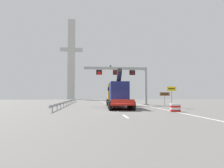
% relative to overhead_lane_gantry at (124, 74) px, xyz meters
% --- Properties ---
extents(ground, '(112.00, 112.00, 0.00)m').
position_rel_overhead_lane_gantry_xyz_m(ground, '(-3.24, -13.58, -5.57)').
color(ground, slate).
extents(lane_markings, '(0.20, 52.79, 0.01)m').
position_rel_overhead_lane_gantry_xyz_m(lane_markings, '(-3.13, 5.51, -5.57)').
color(lane_markings, silver).
rests_on(lane_markings, ground).
extents(edge_line_right, '(0.20, 63.00, 0.01)m').
position_rel_overhead_lane_gantry_xyz_m(edge_line_right, '(2.96, -1.58, -5.57)').
color(edge_line_right, silver).
rests_on(edge_line_right, ground).
extents(overhead_lane_gantry, '(11.86, 0.90, 7.20)m').
position_rel_overhead_lane_gantry_xyz_m(overhead_lane_gantry, '(0.00, 0.00, 0.00)').
color(overhead_lane_gantry, '#9EA0A5').
rests_on(overhead_lane_gantry, ground).
extents(heavy_haul_truck_red, '(3.59, 14.15, 5.30)m').
position_rel_overhead_lane_gantry_xyz_m(heavy_haul_truck_red, '(-2.13, -5.93, -3.58)').
color(heavy_haul_truck_red, red).
rests_on(heavy_haul_truck_red, ground).
extents(exit_sign_yellow, '(1.33, 0.15, 2.97)m').
position_rel_overhead_lane_gantry_xyz_m(exit_sign_yellow, '(5.14, -9.25, -3.35)').
color(exit_sign_yellow, '#9EA0A5').
rests_on(exit_sign_yellow, ground).
extents(tourist_info_sign_brown, '(1.55, 0.15, 2.21)m').
position_rel_overhead_lane_gantry_xyz_m(tourist_info_sign_brown, '(5.26, -6.28, -3.88)').
color(tourist_info_sign_brown, '#9EA0A5').
rests_on(tourist_info_sign_brown, ground).
extents(crash_barrier_striped, '(1.04, 0.59, 0.90)m').
position_rel_overhead_lane_gantry_xyz_m(crash_barrier_striped, '(3.03, -15.37, -5.12)').
color(crash_barrier_striped, red).
rests_on(crash_barrier_striped, ground).
extents(guardrail_left, '(0.13, 36.02, 0.76)m').
position_rel_overhead_lane_gantry_xyz_m(guardrail_left, '(-10.24, 2.43, -5.01)').
color(guardrail_left, '#999EA3').
rests_on(guardrail_left, ground).
extents(bridge_pylon_distant, '(9.00, 2.00, 32.21)m').
position_rel_overhead_lane_gantry_xyz_m(bridge_pylon_distant, '(-14.10, 45.28, 10.92)').
color(bridge_pylon_distant, '#B7B7B2').
rests_on(bridge_pylon_distant, ground).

